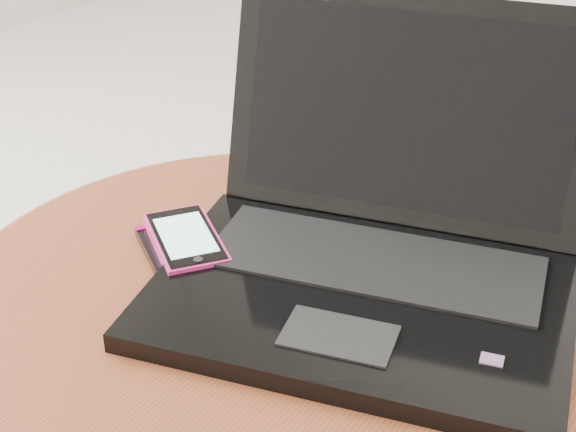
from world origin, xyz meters
The scene contains 4 objects.
table centered at (-0.09, 0.00, 0.35)m, with size 0.56×0.56×0.45m.
laptop centered at (-0.02, 0.07, 0.49)m, with size 0.41×0.38×0.22m.
phone_black centered at (-0.18, 0.00, 0.45)m, with size 0.13×0.12×0.01m.
phone_pink centered at (-0.18, 0.01, 0.46)m, with size 0.12×0.11×0.01m.
Camera 1 is at (0.28, -0.50, 0.88)m, focal length 54.30 mm.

